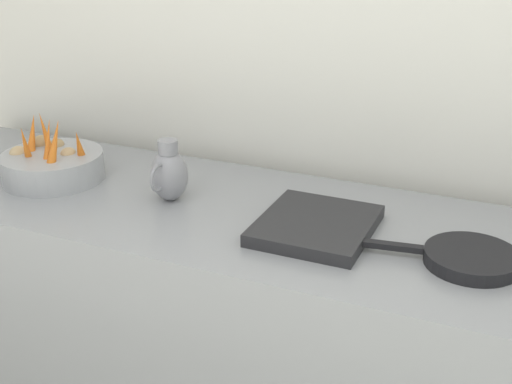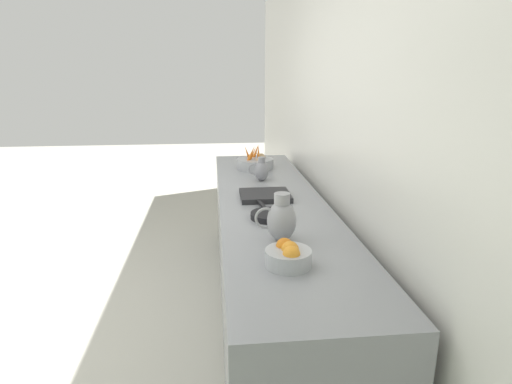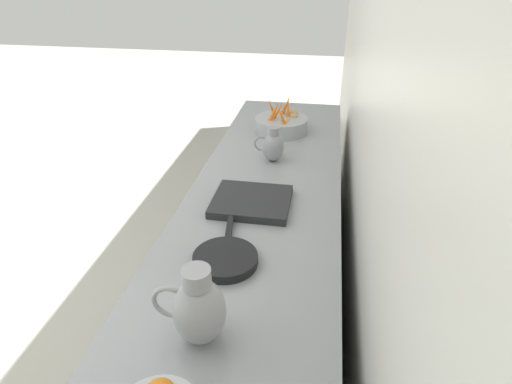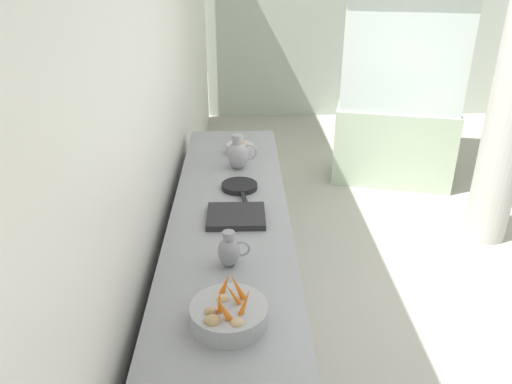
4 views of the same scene
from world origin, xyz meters
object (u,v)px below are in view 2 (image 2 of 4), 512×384
at_px(vegetable_colander, 255,163).
at_px(skillet_on_counter, 270,215).
at_px(metal_pitcher_tall, 281,220).
at_px(orange_bowl, 288,255).
at_px(metal_pitcher_short, 261,170).

bearing_deg(vegetable_colander, skillet_on_counter, 88.06).
distance_m(vegetable_colander, skillet_on_counter, 1.33).
distance_m(vegetable_colander, metal_pitcher_tall, 1.68).
height_order(orange_bowl, metal_pitcher_short, metal_pitcher_short).
bearing_deg(metal_pitcher_tall, metal_pitcher_short, -91.90).
xyz_separation_m(metal_pitcher_tall, metal_pitcher_short, (-0.04, -1.24, -0.03)).
distance_m(metal_pitcher_tall, metal_pitcher_short, 1.24).
distance_m(vegetable_colander, metal_pitcher_short, 0.44).
xyz_separation_m(orange_bowl, skillet_on_counter, (-0.00, -0.64, -0.03)).
distance_m(orange_bowl, metal_pitcher_tall, 0.30).
relative_size(metal_pitcher_tall, skillet_on_counter, 0.65).
bearing_deg(metal_pitcher_short, vegetable_colander, -89.42).
height_order(vegetable_colander, skillet_on_counter, vegetable_colander).
relative_size(orange_bowl, skillet_on_counter, 0.54).
bearing_deg(metal_pitcher_tall, vegetable_colander, -91.25).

